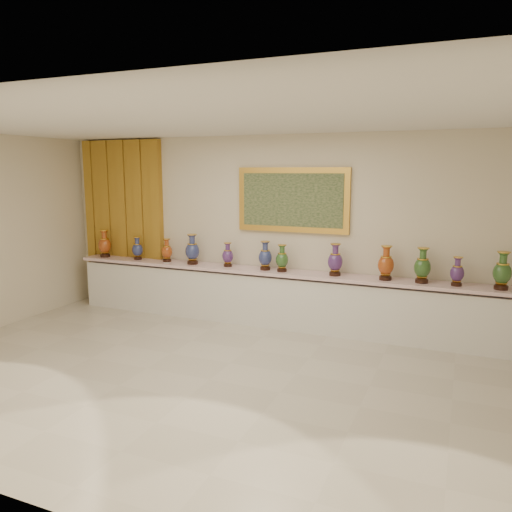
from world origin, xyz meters
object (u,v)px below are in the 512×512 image
at_px(counter, 277,299).
at_px(vase_1, 137,249).
at_px(vase_2, 167,251).
at_px(vase_0, 105,245).

height_order(counter, vase_1, vase_1).
bearing_deg(vase_1, counter, 0.88).
xyz_separation_m(vase_1, vase_2, (0.59, 0.02, -0.00)).
height_order(vase_0, vase_2, vase_0).
relative_size(counter, vase_2, 18.17).
xyz_separation_m(counter, vase_0, (-3.31, -0.05, 0.68)).
distance_m(counter, vase_0, 3.38).
xyz_separation_m(vase_0, vase_1, (0.71, 0.01, -0.04)).
distance_m(counter, vase_1, 2.68).
height_order(counter, vase_2, vase_2).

